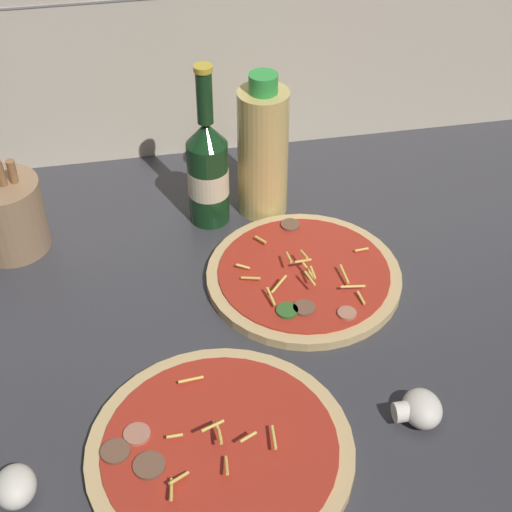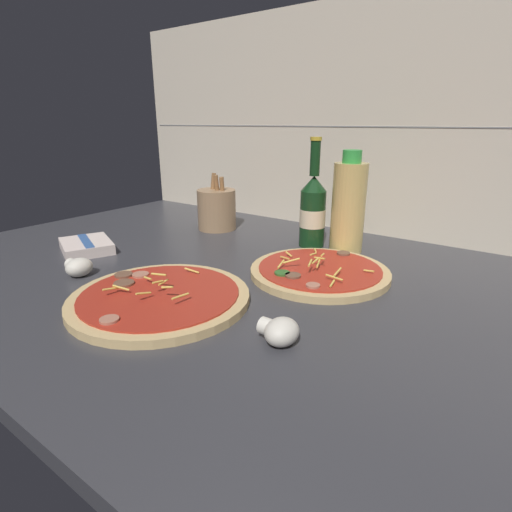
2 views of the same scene
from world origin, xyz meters
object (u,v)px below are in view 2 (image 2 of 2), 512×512
(pizza_near, at_px, (160,297))
(mushroom_right, at_px, (280,331))
(beer_bottle, at_px, (313,210))
(utensil_crock, at_px, (217,209))
(oil_bottle, at_px, (348,206))
(dish_towel, at_px, (86,246))
(mushroom_left, at_px, (78,267))
(pizza_far, at_px, (319,271))

(pizza_near, xyz_separation_m, mushroom_right, (0.23, 0.01, 0.01))
(beer_bottle, distance_m, utensil_crock, 0.29)
(utensil_crock, bearing_deg, mushroom_right, -41.07)
(oil_bottle, xyz_separation_m, utensil_crock, (-0.38, -0.02, -0.05))
(pizza_near, height_order, mushroom_right, pizza_near)
(oil_bottle, height_order, dish_towel, oil_bottle)
(beer_bottle, height_order, mushroom_left, beer_bottle)
(mushroom_left, bearing_deg, utensil_crock, 92.63)
(oil_bottle, relative_size, mushroom_left, 4.16)
(mushroom_left, distance_m, utensil_crock, 0.43)
(beer_bottle, xyz_separation_m, oil_bottle, (0.08, 0.01, 0.02))
(beer_bottle, xyz_separation_m, mushroom_left, (-0.27, -0.45, -0.07))
(pizza_near, height_order, dish_towel, pizza_near)
(pizza_far, bearing_deg, mushroom_left, -143.79)
(pizza_near, bearing_deg, beer_bottle, 83.30)
(pizza_far, xyz_separation_m, mushroom_right, (0.07, -0.26, 0.01))
(pizza_near, xyz_separation_m, beer_bottle, (0.05, 0.43, 0.08))
(pizza_far, relative_size, mushroom_right, 4.82)
(oil_bottle, height_order, mushroom_right, oil_bottle)
(pizza_near, height_order, mushroom_left, pizza_near)
(pizza_far, height_order, mushroom_right, pizza_far)
(pizza_near, bearing_deg, mushroom_right, 1.72)
(oil_bottle, xyz_separation_m, mushroom_right, (0.10, -0.44, -0.09))
(pizza_far, distance_m, dish_towel, 0.54)
(beer_bottle, height_order, dish_towel, beer_bottle)
(pizza_near, relative_size, utensil_crock, 1.95)
(utensil_crock, xyz_separation_m, dish_towel, (-0.11, -0.33, -0.04))
(utensil_crock, bearing_deg, pizza_near, -60.19)
(beer_bottle, distance_m, dish_towel, 0.54)
(oil_bottle, bearing_deg, pizza_far, -82.32)
(mushroom_right, bearing_deg, dish_towel, 172.17)
(pizza_far, bearing_deg, mushroom_right, -73.96)
(beer_bottle, height_order, oil_bottle, beer_bottle)
(pizza_far, relative_size, oil_bottle, 1.19)
(mushroom_right, bearing_deg, oil_bottle, 102.71)
(pizza_near, xyz_separation_m, dish_towel, (-0.35, 0.09, 0.00))
(pizza_near, bearing_deg, mushroom_left, -177.04)
(pizza_near, distance_m, beer_bottle, 0.44)
(mushroom_right, height_order, dish_towel, mushroom_right)
(mushroom_right, xyz_separation_m, utensil_crock, (-0.47, 0.41, 0.04))
(pizza_near, relative_size, beer_bottle, 1.17)
(pizza_near, xyz_separation_m, pizza_far, (0.16, 0.27, -0.00))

